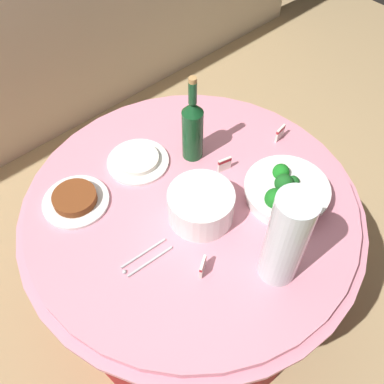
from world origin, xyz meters
name	(u,v)px	position (x,y,z in m)	size (l,w,h in m)	color
ground_plane	(192,295)	(0.00, 0.00, 0.00)	(6.00, 6.00, 0.00)	tan
buffet_table	(192,256)	(0.00, 0.00, 0.38)	(1.16, 1.16, 0.74)	maroon
broccoli_bowl	(285,191)	(0.23, -0.20, 0.78)	(0.28, 0.28, 0.11)	white
plate_stack	(201,205)	(-0.02, -0.06, 0.80)	(0.21, 0.21, 0.11)	white
wine_bottle	(193,128)	(0.14, 0.16, 0.87)	(0.07, 0.07, 0.34)	#134520
decorative_fruit_vase	(285,243)	(0.01, -0.35, 0.89)	(0.11, 0.11, 0.34)	silver
serving_tongs	(145,259)	(-0.25, -0.07, 0.74)	(0.17, 0.06, 0.01)	silver
food_plate_rice	(138,160)	(-0.03, 0.26, 0.75)	(0.22, 0.22, 0.03)	white
food_plate_stir_fry	(75,200)	(-0.29, 0.25, 0.76)	(0.22, 0.22, 0.04)	white
label_placard_front	(203,266)	(-0.15, -0.21, 0.77)	(0.05, 0.03, 0.05)	white
label_placard_mid	(280,133)	(0.44, 0.00, 0.77)	(0.05, 0.02, 0.05)	white
label_placard_rear	(225,164)	(0.18, 0.03, 0.77)	(0.05, 0.02, 0.05)	white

